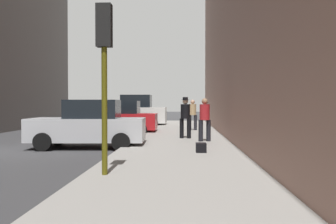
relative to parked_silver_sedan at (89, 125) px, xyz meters
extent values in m
plane|color=#38383A|center=(-2.65, -1.28, -0.85)|extent=(120.00, 120.00, 0.00)
cube|color=gray|center=(3.35, -1.28, -0.77)|extent=(4.00, 40.00, 0.15)
cube|color=#B7BABF|center=(-0.05, 0.00, -0.16)|extent=(4.26, 1.99, 0.84)
cube|color=black|center=(0.15, 0.01, 0.59)|extent=(1.95, 1.63, 0.70)
cylinder|color=black|center=(-1.44, 0.87, -0.53)|extent=(0.65, 0.24, 0.64)
cylinder|color=black|center=(-1.38, -0.97, -0.53)|extent=(0.65, 0.24, 0.64)
cylinder|color=black|center=(1.28, 0.97, -0.53)|extent=(0.65, 0.24, 0.64)
cylinder|color=black|center=(1.35, -0.87, -0.53)|extent=(0.65, 0.24, 0.64)
cube|color=#B2191E|center=(-0.05, 6.24, -0.16)|extent=(4.21, 1.85, 0.84)
cube|color=black|center=(0.15, 6.24, 0.59)|extent=(1.90, 1.57, 0.70)
cylinder|color=black|center=(-1.41, 7.15, -0.53)|extent=(0.64, 0.22, 0.64)
cylinder|color=black|center=(-1.41, 5.31, -0.53)|extent=(0.64, 0.22, 0.64)
cylinder|color=black|center=(1.32, 7.16, -0.53)|extent=(0.64, 0.22, 0.64)
cylinder|color=black|center=(1.32, 5.32, -0.53)|extent=(0.64, 0.22, 0.64)
cube|color=silver|center=(-0.05, 12.67, -0.03)|extent=(4.62, 1.88, 1.10)
cube|color=black|center=(0.15, 12.67, 0.95)|extent=(2.08, 1.58, 0.90)
cylinder|color=black|center=(-1.53, 13.61, -0.53)|extent=(0.64, 0.23, 0.64)
cylinder|color=black|center=(-1.55, 11.77, -0.53)|extent=(0.64, 0.23, 0.64)
cylinder|color=black|center=(1.46, 13.58, -0.53)|extent=(0.64, 0.23, 0.64)
cylinder|color=black|center=(1.44, 11.74, -0.53)|extent=(0.64, 0.23, 0.64)
cylinder|color=red|center=(1.80, 6.13, -0.42)|extent=(0.22, 0.22, 0.55)
sphere|color=red|center=(1.80, 6.13, -0.09)|extent=(0.20, 0.20, 0.20)
cylinder|color=red|center=(1.64, 6.13, -0.40)|extent=(0.10, 0.09, 0.09)
cylinder|color=red|center=(1.96, 6.13, -0.40)|extent=(0.10, 0.09, 0.09)
cylinder|color=#514C0F|center=(1.85, -5.88, 1.10)|extent=(0.12, 0.12, 3.60)
cube|color=black|center=(1.85, -5.88, 2.45)|extent=(0.32, 0.24, 0.90)
sphere|color=red|center=(1.85, -5.75, 2.73)|extent=(0.14, 0.14, 0.14)
sphere|color=yellow|center=(1.85, -5.75, 2.45)|extent=(0.14, 0.14, 0.14)
sphere|color=green|center=(1.85, -5.75, 2.17)|extent=(0.14, 0.14, 0.14)
cylinder|color=black|center=(3.86, 7.33, -0.27)|extent=(0.20, 0.20, 0.85)
cylinder|color=black|center=(4.17, 7.29, -0.27)|extent=(0.20, 0.20, 0.85)
cylinder|color=tan|center=(4.02, 7.31, 0.46)|extent=(0.45, 0.45, 0.62)
sphere|color=tan|center=(4.02, 7.31, 0.89)|extent=(0.24, 0.24, 0.24)
cylinder|color=black|center=(4.20, 1.13, -0.27)|extent=(0.22, 0.22, 0.85)
cylinder|color=black|center=(4.51, 1.20, -0.27)|extent=(0.22, 0.22, 0.85)
cylinder|color=#A51E23|center=(4.35, 1.16, 0.46)|extent=(0.48, 0.48, 0.62)
sphere|color=#997051|center=(4.35, 1.16, 0.89)|extent=(0.24, 0.24, 0.24)
cylinder|color=black|center=(3.75, 2.40, -0.27)|extent=(0.21, 0.21, 0.85)
cylinder|color=black|center=(3.43, 2.47, -0.27)|extent=(0.21, 0.21, 0.85)
cylinder|color=black|center=(3.59, 2.43, 0.46)|extent=(0.48, 0.48, 0.62)
sphere|color=beige|center=(3.59, 2.43, 0.89)|extent=(0.24, 0.24, 0.24)
cylinder|color=black|center=(3.59, 2.43, 0.96)|extent=(0.34, 0.34, 0.02)
cylinder|color=black|center=(3.59, 2.43, 1.02)|extent=(0.23, 0.23, 0.11)
cube|color=black|center=(4.06, -2.15, -0.56)|extent=(0.32, 0.44, 0.28)
camera|label=1|loc=(3.54, -13.71, 0.82)|focal=40.00mm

